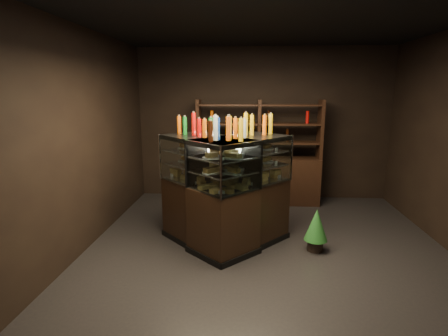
{
  "coord_description": "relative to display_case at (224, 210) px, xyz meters",
  "views": [
    {
      "loc": [
        -0.26,
        -4.57,
        2.16
      ],
      "look_at": [
        -0.58,
        -0.15,
        1.17
      ],
      "focal_mm": 28.0,
      "sensor_mm": 36.0,
      "label": 1
    }
  ],
  "objects": [
    {
      "name": "ground",
      "position": [
        0.6,
        -0.09,
        -0.52
      ],
      "size": [
        5.0,
        5.0,
        0.0
      ],
      "primitive_type": "plane",
      "color": "black",
      "rests_on": "ground"
    },
    {
      "name": "room_shell",
      "position": [
        0.6,
        -0.09,
        1.43
      ],
      "size": [
        5.02,
        5.02,
        3.01
      ],
      "color": "black",
      "rests_on": "ground"
    },
    {
      "name": "display_case",
      "position": [
        0.0,
        0.0,
        0.0
      ],
      "size": [
        1.94,
        1.53,
        1.55
      ],
      "rotation": [
        0.0,
        0.0,
        0.02
      ],
      "color": "black",
      "rests_on": "ground"
    },
    {
      "name": "food_display",
      "position": [
        0.0,
        -0.0,
        0.66
      ],
      "size": [
        1.48,
        1.06,
        0.47
      ],
      "color": "gold",
      "rests_on": "display_case"
    },
    {
      "name": "bottles_top",
      "position": [
        -0.0,
        0.0,
        1.17
      ],
      "size": [
        1.31,
        0.92,
        0.3
      ],
      "color": "#0F38B2",
      "rests_on": "display_case"
    },
    {
      "name": "potted_conifer",
      "position": [
        1.27,
        -0.12,
        -0.13
      ],
      "size": [
        0.32,
        0.32,
        0.68
      ],
      "rotation": [
        0.0,
        0.0,
        0.41
      ],
      "color": "black",
      "rests_on": "ground"
    },
    {
      "name": "back_shelving",
      "position": [
        0.52,
        1.96,
        0.09
      ],
      "size": [
        2.36,
        0.45,
        2.0
      ],
      "rotation": [
        0.0,
        0.0,
        0.01
      ],
      "color": "black",
      "rests_on": "ground"
    }
  ]
}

